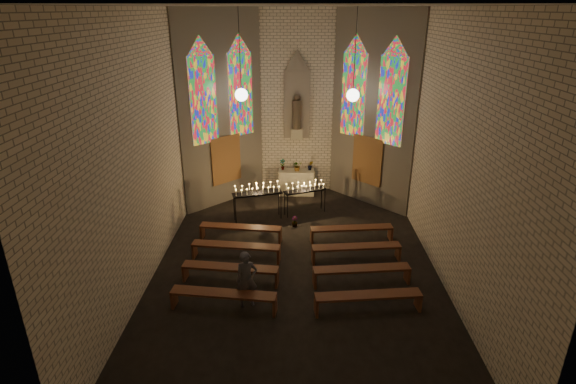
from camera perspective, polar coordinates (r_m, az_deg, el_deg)
The scene contains 18 objects.
floor at distance 13.26m, azimuth 1.00°, elevation -9.28°, with size 12.00×12.00×0.00m, color black.
room at distance 15.01m, azimuth 1.13°, elevation 9.90°, with size 8.22×12.43×7.00m.
altar at distance 17.94m, azimuth 1.06°, elevation 1.27°, with size 1.40×0.60×1.00m, color beige.
flower_vase_left at distance 17.77m, azimuth -0.70°, elevation 3.53°, with size 0.23×0.16×0.44m, color #4C723F.
flower_vase_center at distance 17.64m, azimuth 1.19°, elevation 3.35°, with size 0.37×0.32×0.41m, color #4C723F.
flower_vase_right at distance 17.75m, azimuth 2.86°, elevation 3.39°, with size 0.21×0.17×0.38m, color #4C723F.
aisle_flower_pot at distance 15.36m, azimuth 0.85°, elevation -3.79°, with size 0.21×0.21×0.37m, color #4C723F.
votive_stand_left at distance 15.56m, azimuth -3.93°, elevation 0.14°, with size 1.77×0.87×1.26m.
votive_stand_right at distance 16.04m, azimuth 2.18°, elevation 0.48°, with size 1.58×0.92×1.14m.
pew_left_0 at distance 14.47m, azimuth -6.04°, elevation -4.67°, with size 2.64×0.64×0.50m.
pew_right_0 at distance 14.47m, azimuth 8.09°, elevation -4.77°, with size 2.64×0.64×0.50m.
pew_left_1 at distance 13.42m, azimuth -6.64°, elevation -6.99°, with size 2.64×0.64×0.50m.
pew_right_1 at distance 13.43m, azimuth 8.66°, elevation -7.10°, with size 2.64×0.64×0.50m.
pew_left_2 at distance 12.40m, azimuth -7.35°, elevation -9.71°, with size 2.64×0.64×0.50m.
pew_right_2 at distance 12.41m, azimuth 9.34°, elevation -9.83°, with size 2.64×0.64×0.50m.
pew_left_3 at distance 11.42m, azimuth -8.20°, elevation -12.89°, with size 2.64×0.64×0.50m.
pew_right_3 at distance 11.42m, azimuth 10.15°, elevation -13.03°, with size 2.64×0.64×0.50m.
visitor at distance 11.34m, azimuth -5.28°, elevation -10.99°, with size 0.54×0.35×1.48m, color #4B4B55.
Camera 1 is at (-0.01, -11.28, 6.96)m, focal length 28.00 mm.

